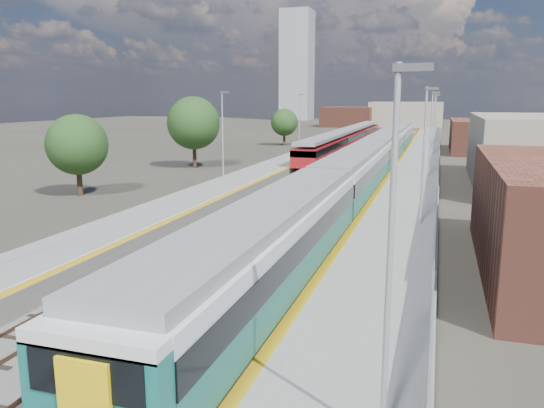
% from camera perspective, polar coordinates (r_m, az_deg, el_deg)
% --- Properties ---
extents(ground, '(320.00, 320.00, 0.00)m').
position_cam_1_polar(ground, '(58.87, 10.12, 3.39)').
color(ground, '#47443A').
rests_on(ground, ground).
extents(ballast_bed, '(10.50, 155.00, 0.06)m').
position_cam_1_polar(ballast_bed, '(61.64, 8.35, 3.82)').
color(ballast_bed, '#565451').
rests_on(ballast_bed, ground).
extents(tracks, '(8.96, 160.00, 0.17)m').
position_cam_1_polar(tracks, '(63.18, 9.14, 4.04)').
color(tracks, '#4C3323').
rests_on(tracks, ground).
extents(platform_right, '(4.70, 155.00, 8.52)m').
position_cam_1_polar(platform_right, '(60.85, 15.39, 3.92)').
color(platform_right, slate).
rests_on(platform_right, ground).
extents(platform_left, '(4.30, 155.00, 8.52)m').
position_cam_1_polar(platform_left, '(62.99, 2.23, 4.53)').
color(platform_left, slate).
rests_on(platform_left, ground).
extents(buildings, '(72.00, 185.50, 40.00)m').
position_cam_1_polar(buildings, '(148.70, 7.75, 12.24)').
color(buildings, brown).
rests_on(buildings, ground).
extents(green_train, '(3.07, 85.43, 3.38)m').
position_cam_1_polar(green_train, '(50.72, 10.75, 4.83)').
color(green_train, black).
rests_on(green_train, ground).
extents(red_train, '(2.73, 55.45, 3.45)m').
position_cam_1_polar(red_train, '(80.21, 8.23, 6.96)').
color(red_train, black).
rests_on(red_train, ground).
extents(tree_a, '(4.94, 4.94, 6.69)m').
position_cam_1_polar(tree_a, '(46.07, -20.24, 6.00)').
color(tree_a, '#382619').
rests_on(tree_a, ground).
extents(tree_b, '(6.03, 6.03, 8.17)m').
position_cam_1_polar(tree_b, '(61.88, -8.42, 8.60)').
color(tree_b, '#382619').
rests_on(tree_b, ground).
extents(tree_c, '(4.59, 4.59, 6.22)m').
position_cam_1_polar(tree_c, '(91.22, 1.33, 8.76)').
color(tree_c, '#382619').
rests_on(tree_c, ground).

